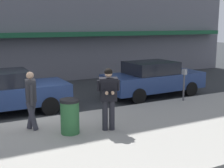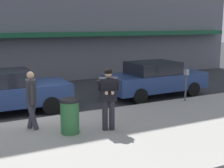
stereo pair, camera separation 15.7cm
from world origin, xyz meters
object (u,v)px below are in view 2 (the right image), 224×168
object	(u,v)px
parked_sedan_mid	(5,92)
parked_sedan_far	(155,79)
man_texting_on_phone	(108,92)
parking_meter	(186,80)
trash_bin	(70,116)
pedestrian_with_bag	(31,96)

from	to	relation	value
parked_sedan_mid	parked_sedan_far	xyz separation A→B (m)	(6.32, -0.17, 0.00)
man_texting_on_phone	parking_meter	size ratio (longest dim) A/B	1.42
man_texting_on_phone	parking_meter	world-z (taller)	man_texting_on_phone
trash_bin	pedestrian_with_bag	bearing A→B (deg)	135.09
parked_sedan_far	parking_meter	world-z (taller)	parked_sedan_far
parked_sedan_mid	parking_meter	size ratio (longest dim) A/B	3.56
parking_meter	pedestrian_with_bag	bearing A→B (deg)	-174.40
parked_sedan_mid	pedestrian_with_bag	bearing A→B (deg)	-81.25
man_texting_on_phone	pedestrian_with_bag	size ratio (longest dim) A/B	1.06
pedestrian_with_bag	man_texting_on_phone	bearing A→B (deg)	-30.09
trash_bin	parked_sedan_mid	bearing A→B (deg)	110.13
parking_meter	trash_bin	size ratio (longest dim) A/B	1.30
parked_sedan_mid	parking_meter	bearing A→B (deg)	-16.35
parked_sedan_mid	man_texting_on_phone	xyz separation A→B (m)	(2.31, -3.65, 0.46)
pedestrian_with_bag	trash_bin	world-z (taller)	pedestrian_with_bag
parked_sedan_far	parking_meter	distance (m)	1.78
parked_sedan_mid	trash_bin	distance (m)	3.60
man_texting_on_phone	trash_bin	world-z (taller)	man_texting_on_phone
parked_sedan_mid	trash_bin	size ratio (longest dim) A/B	4.62
parked_sedan_far	trash_bin	world-z (taller)	parked_sedan_far
parking_meter	parked_sedan_mid	bearing A→B (deg)	163.65
parked_sedan_far	parking_meter	bearing A→B (deg)	-82.08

